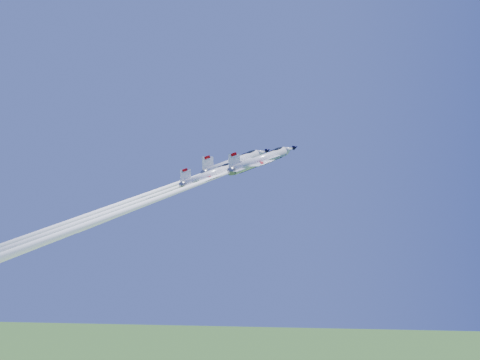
# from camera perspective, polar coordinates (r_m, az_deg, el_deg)

# --- Properties ---
(jet_lead) EXTENTS (31.79, 20.09, 32.31)m
(jet_lead) POSITION_cam_1_polar(r_m,az_deg,el_deg) (111.11, -4.68, -0.42)
(jet_lead) COLOR white
(jet_left) EXTENTS (43.06, 27.22, 46.98)m
(jet_left) POSITION_cam_1_polar(r_m,az_deg,el_deg) (116.17, -9.88, -1.55)
(jet_left) COLOR white
(jet_right) EXTENTS (45.04, 28.48, 52.36)m
(jet_right) POSITION_cam_1_polar(r_m,az_deg,el_deg) (101.48, -9.50, -2.25)
(jet_right) COLOR white
(jet_slot) EXTENTS (33.36, 21.09, 34.93)m
(jet_slot) POSITION_cam_1_polar(r_m,az_deg,el_deg) (104.72, -10.83, -2.28)
(jet_slot) COLOR white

